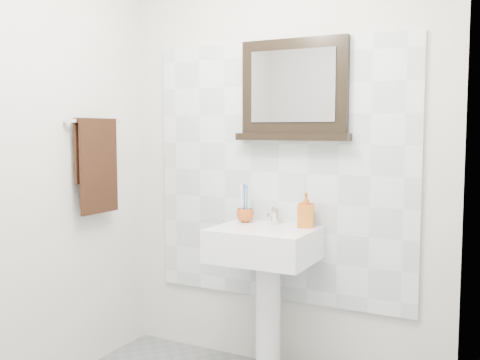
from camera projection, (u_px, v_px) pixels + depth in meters
name	position (u px, v px, depth m)	size (l,w,h in m)	color
back_wall	(280.00, 155.00, 3.25)	(2.00, 0.01, 2.50)	silver
left_wall	(2.00, 160.00, 2.74)	(0.01, 2.20, 2.50)	silver
right_wall	(428.00, 176.00, 1.82)	(0.01, 2.20, 2.50)	silver
splashback	(279.00, 172.00, 3.25)	(1.60, 0.02, 1.50)	silver
pedestal_sink	(265.00, 260.00, 3.10)	(0.55, 0.44, 0.96)	white
toothbrush_cup	(245.00, 215.00, 3.26)	(0.10, 0.10, 0.08)	#B64915
toothbrushes	(246.00, 201.00, 3.25)	(0.05, 0.04, 0.21)	white
soap_dispenser	(306.00, 210.00, 3.09)	(0.09, 0.09, 0.19)	#B64115
framed_mirror	(294.00, 92.00, 3.14)	(0.67, 0.11, 0.56)	black
towel_bar	(95.00, 122.00, 3.23)	(0.07, 0.40, 0.03)	silver
hand_towel	(97.00, 158.00, 3.25)	(0.06, 0.30, 0.55)	black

